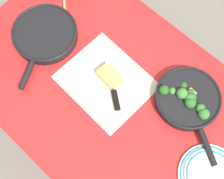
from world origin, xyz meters
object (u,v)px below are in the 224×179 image
Objects in this scene: skillet_broccoli at (188,99)px; dinner_plate_stack at (209,176)px; skillet_eggs at (45,34)px; wooden_spoon at (64,7)px; cheese_block at (110,77)px; grater_knife at (114,91)px.

dinner_plate_stack is (0.25, -0.18, -0.02)m from skillet_broccoli.
skillet_eggs is 1.20× the size of wooden_spoon.
wooden_spoon is 1.36× the size of dinner_plate_stack.
wooden_spoon is 3.15× the size of cheese_block.
skillet_eggs is 0.40m from grater_knife.
cheese_block is 0.55m from dinner_plate_stack.
cheese_block is (0.39, -0.11, 0.01)m from wooden_spoon.
dinner_plate_stack reaches higher than grater_knife.
dinner_plate_stack is at bearing -144.45° from grater_knife.
dinner_plate_stack reaches higher than wooden_spoon.
skillet_broccoli is at bearing 80.66° from skillet_eggs.
skillet_eggs is at bearing -133.00° from skillet_broccoli.
skillet_broccoli is at bearing 25.23° from cheese_block.
dinner_plate_stack is at bearing 32.14° from wooden_spoon.
skillet_broccoli is at bearing 43.67° from wooden_spoon.
grater_knife is at bearing 179.47° from dinner_plate_stack.
cheese_block is at bearing 5.18° from grater_knife.
grater_knife is 1.99× the size of cheese_block.
grater_knife is at bearing -114.06° from skillet_broccoli.
skillet_broccoli is 0.30m from grater_knife.
skillet_eggs is 1.91× the size of grater_knife.
wooden_spoon is (-0.05, 0.16, -0.02)m from skillet_eggs.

